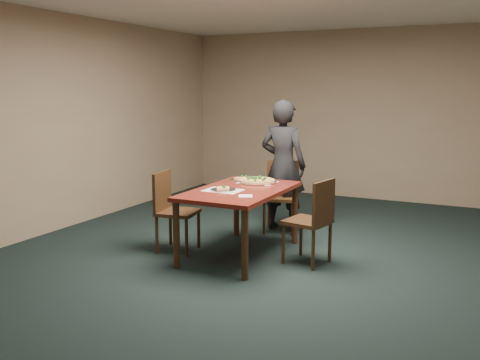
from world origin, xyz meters
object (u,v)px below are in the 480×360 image
at_px(chair_far, 282,192).
at_px(diner, 283,166).
at_px(pizza_pan, 257,181).
at_px(slice_plate_far, 242,179).
at_px(chair_left, 171,206).
at_px(chair_right, 314,217).
at_px(dining_table, 240,197).
at_px(slice_plate_near, 223,189).

height_order(chair_far, diner, diner).
distance_m(pizza_pan, slice_plate_far, 0.24).
height_order(chair_left, diner, diner).
distance_m(chair_left, diner, 1.67).
bearing_deg(chair_left, chair_right, -90.32).
bearing_deg(dining_table, slice_plate_near, -129.45).
height_order(chair_far, pizza_pan, chair_far).
bearing_deg(chair_far, diner, 84.50).
distance_m(chair_far, chair_left, 1.58).
height_order(dining_table, slice_plate_near, slice_plate_near).
height_order(diner, slice_plate_near, diner).
xyz_separation_m(diner, slice_plate_near, (-0.14, -1.40, -0.09)).
xyz_separation_m(chair_left, slice_plate_near, (0.65, 0.03, 0.25)).
height_order(chair_right, slice_plate_far, chair_right).
distance_m(dining_table, chair_left, 0.81).
bearing_deg(dining_table, chair_far, 88.91).
bearing_deg(chair_left, diner, -37.79).
bearing_deg(pizza_pan, chair_far, 88.40).
relative_size(chair_right, diner, 0.54).
xyz_separation_m(chair_far, slice_plate_far, (-0.25, -0.65, 0.25)).
xyz_separation_m(diner, slice_plate_far, (-0.24, -0.71, -0.09)).
height_order(chair_left, chair_right, same).
bearing_deg(slice_plate_near, pizza_pan, 78.07).
xyz_separation_m(dining_table, diner, (0.01, 1.24, 0.19)).
xyz_separation_m(chair_left, chair_right, (1.61, 0.24, 0.00)).
relative_size(dining_table, slice_plate_far, 5.36).
bearing_deg(slice_plate_near, chair_left, -177.27).
distance_m(chair_left, slice_plate_far, 0.94).
bearing_deg(slice_plate_far, chair_left, -127.43).
relative_size(chair_far, slice_plate_near, 3.25).
xyz_separation_m(chair_far, pizza_pan, (-0.02, -0.72, 0.26)).
height_order(dining_table, diner, diner).
xyz_separation_m(chair_far, chair_left, (-0.80, -1.37, 0.00)).
bearing_deg(dining_table, chair_left, -166.57).
bearing_deg(slice_plate_near, chair_right, 12.21).
bearing_deg(dining_table, chair_right, 3.65).
relative_size(dining_table, slice_plate_near, 5.36).
distance_m(chair_far, diner, 0.34).
height_order(diner, slice_plate_far, diner).
bearing_deg(pizza_pan, chair_right, -26.05).
xyz_separation_m(chair_far, diner, (-0.01, 0.06, 0.33)).
distance_m(dining_table, chair_far, 1.19).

